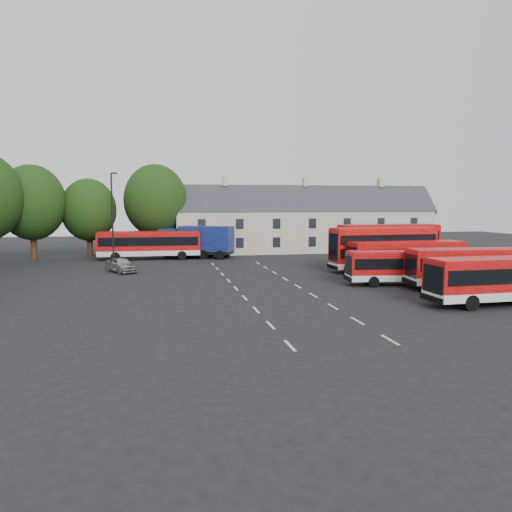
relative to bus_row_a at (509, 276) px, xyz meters
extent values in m
plane|color=black|center=(-16.36, 7.67, -1.86)|extent=(140.00, 140.00, 0.00)
cube|color=beige|center=(-16.36, -6.33, -1.86)|extent=(0.15, 1.80, 0.01)
cube|color=beige|center=(-16.36, -2.33, -1.86)|extent=(0.15, 1.80, 0.01)
cube|color=beige|center=(-16.36, 1.67, -1.86)|extent=(0.15, 1.80, 0.01)
cube|color=beige|center=(-16.36, 5.67, -1.86)|extent=(0.15, 1.80, 0.01)
cube|color=beige|center=(-16.36, 9.67, -1.86)|extent=(0.15, 1.80, 0.01)
cube|color=beige|center=(-16.36, 13.67, -1.86)|extent=(0.15, 1.80, 0.01)
cube|color=beige|center=(-16.36, 17.67, -1.86)|extent=(0.15, 1.80, 0.01)
cube|color=beige|center=(-16.36, 21.67, -1.86)|extent=(0.15, 1.80, 0.01)
cube|color=beige|center=(-16.36, 25.67, -1.86)|extent=(0.15, 1.80, 0.01)
cube|color=beige|center=(-11.36, -6.33, -1.86)|extent=(0.15, 1.80, 0.01)
cube|color=beige|center=(-11.36, -2.33, -1.86)|extent=(0.15, 1.80, 0.01)
cube|color=beige|center=(-11.36, 1.67, -1.86)|extent=(0.15, 1.80, 0.01)
cube|color=beige|center=(-11.36, 5.67, -1.86)|extent=(0.15, 1.80, 0.01)
cube|color=beige|center=(-11.36, 9.67, -1.86)|extent=(0.15, 1.80, 0.01)
cube|color=beige|center=(-11.36, 13.67, -1.86)|extent=(0.15, 1.80, 0.01)
cube|color=beige|center=(-11.36, 17.67, -1.86)|extent=(0.15, 1.80, 0.01)
cube|color=beige|center=(-11.36, 21.67, -1.86)|extent=(0.15, 1.80, 0.01)
cube|color=beige|center=(-11.36, 25.67, -1.86)|extent=(0.15, 1.80, 0.01)
cylinder|color=black|center=(-36.36, 33.67, 0.15)|extent=(0.70, 0.70, 4.02)
ellipsoid|color=black|center=(-36.36, 33.67, 4.82)|extent=(7.59, 7.59, 8.73)
cylinder|color=black|center=(-30.36, 35.67, -0.11)|extent=(0.70, 0.70, 3.50)
ellipsoid|color=black|center=(-30.36, 35.67, 3.95)|extent=(6.60, 6.60, 7.59)
cylinder|color=black|center=(-22.36, 36.67, 0.24)|extent=(0.70, 0.70, 4.20)
ellipsoid|color=black|center=(-22.36, 36.67, 5.11)|extent=(7.92, 7.92, 9.11)
cube|color=beige|center=(-2.36, 37.67, 0.89)|extent=(35.00, 7.00, 5.50)
cube|color=#2D3035|center=(-2.36, 37.67, 3.64)|extent=(35.70, 7.13, 7.13)
cube|color=beige|center=(-13.36, 37.67, 7.60)|extent=(0.60, 0.90, 1.20)
cube|color=beige|center=(-2.36, 37.67, 7.60)|extent=(0.60, 0.90, 1.20)
cube|color=beige|center=(8.64, 37.67, 7.60)|extent=(0.60, 0.90, 1.20)
cube|color=silver|center=(0.00, 0.00, -1.09)|extent=(11.04, 2.79, 0.55)
cube|color=#AB0A0B|center=(0.00, 0.00, 0.16)|extent=(11.04, 2.79, 1.95)
cube|color=black|center=(0.00, 0.00, 0.21)|extent=(10.60, 2.84, 0.95)
cube|color=#AB0A0B|center=(0.00, 0.00, 1.18)|extent=(10.82, 2.69, 0.12)
cylinder|color=black|center=(-3.48, -1.22, -1.37)|extent=(1.00, 0.31, 1.00)
cube|color=silver|center=(0.69, 2.04, -1.17)|extent=(10.07, 3.90, 0.49)
cube|color=#AB0A0B|center=(0.69, 2.04, -0.05)|extent=(10.07, 3.90, 1.74)
cube|color=black|center=(0.69, 2.04, -0.01)|extent=(9.69, 3.88, 0.85)
cube|color=#AB0A0B|center=(0.69, 2.04, 0.86)|extent=(9.86, 3.78, 0.11)
cylinder|color=black|center=(-2.23, 0.50, -1.42)|extent=(0.92, 0.40, 0.89)
cube|color=silver|center=(2.00, 5.79, -1.09)|extent=(11.25, 3.52, 0.55)
cube|color=#AB0A0B|center=(2.00, 5.79, 0.17)|extent=(11.25, 3.52, 1.96)
cube|color=black|center=(2.00, 5.79, 0.22)|extent=(10.81, 3.54, 0.96)
cube|color=#AB0A0B|center=(2.00, 5.79, 1.20)|extent=(11.02, 3.40, 0.12)
cylinder|color=black|center=(-1.63, 4.99, -1.36)|extent=(1.03, 0.37, 1.01)
cube|color=silver|center=(-2.45, 8.68, -1.18)|extent=(9.96, 3.32, 0.49)
cube|color=#AB0A0B|center=(-2.45, 8.68, -0.07)|extent=(9.96, 3.32, 1.73)
cube|color=black|center=(-2.45, 8.68, -0.02)|extent=(9.57, 3.33, 0.84)
cube|color=#AB0A0B|center=(-2.45, 8.68, 0.84)|extent=(9.75, 3.21, 0.11)
cylinder|color=black|center=(-5.67, 8.04, -1.42)|extent=(0.91, 0.35, 0.89)
cylinder|color=black|center=(0.77, 9.32, -1.42)|extent=(0.91, 0.35, 0.89)
cube|color=silver|center=(0.22, 14.00, -1.09)|extent=(11.06, 3.03, 0.55)
cube|color=#AB0A0B|center=(0.22, 14.00, 0.15)|extent=(11.06, 3.03, 1.94)
cube|color=black|center=(0.22, 14.00, 0.20)|extent=(10.63, 3.07, 0.95)
cube|color=#AB0A0B|center=(0.22, 14.00, 1.17)|extent=(10.84, 2.92, 0.12)
cylinder|color=black|center=(-3.22, 12.70, -1.37)|extent=(1.01, 0.33, 1.00)
cylinder|color=black|center=(3.67, 15.30, -1.37)|extent=(1.01, 0.33, 1.00)
cube|color=silver|center=(-0.87, 16.52, -1.13)|extent=(10.52, 3.00, 0.52)
cube|color=#AB0A0B|center=(-0.87, 16.52, 0.71)|extent=(10.52, 3.00, 3.17)
cube|color=black|center=(-0.87, 16.52, 0.10)|extent=(10.11, 3.03, 0.90)
cube|color=#AB0A0B|center=(-0.87, 16.52, 2.34)|extent=(10.31, 2.89, 0.11)
cylinder|color=black|center=(-4.13, 15.25, -1.39)|extent=(0.96, 0.32, 0.94)
cylinder|color=black|center=(2.38, 17.79, -1.39)|extent=(0.96, 0.32, 0.94)
cube|color=black|center=(-0.87, 16.52, 1.32)|extent=(10.11, 3.03, 0.90)
cube|color=silver|center=(1.48, 20.14, -1.11)|extent=(10.81, 2.92, 0.54)
cube|color=#AB0A0B|center=(1.48, 20.14, 0.79)|extent=(10.81, 2.92, 3.26)
cube|color=black|center=(1.48, 20.14, 0.16)|extent=(10.38, 2.96, 0.92)
cube|color=#AB0A0B|center=(1.48, 20.14, 2.47)|extent=(10.59, 2.82, 0.12)
cylinder|color=black|center=(-1.90, 18.88, -1.38)|extent=(0.99, 0.32, 0.97)
cylinder|color=black|center=(4.85, 21.39, -1.38)|extent=(0.99, 0.32, 0.97)
cube|color=black|center=(1.48, 20.14, 1.42)|extent=(10.38, 2.96, 0.92)
cube|color=silver|center=(-23.18, 31.65, -1.04)|extent=(11.80, 2.90, 0.59)
cube|color=#AB0A0B|center=(-23.18, 31.65, 0.30)|extent=(11.80, 2.90, 2.08)
cube|color=black|center=(-23.18, 31.65, 0.35)|extent=(11.33, 2.96, 1.01)
cube|color=#AB0A0B|center=(-23.18, 31.65, 1.39)|extent=(11.56, 2.79, 0.13)
cylinder|color=black|center=(-26.96, 30.52, -1.33)|extent=(1.07, 0.32, 1.07)
cylinder|color=black|center=(-19.40, 32.79, -1.33)|extent=(1.07, 0.32, 1.07)
cube|color=black|center=(-17.58, 32.40, -1.15)|extent=(9.01, 5.76, 0.33)
cube|color=#0E1A56|center=(-20.60, 33.76, 0.34)|extent=(3.14, 3.42, 2.65)
cube|color=black|center=(-21.56, 34.19, 0.74)|extent=(1.06, 2.18, 1.32)
cube|color=#0E1A56|center=(-16.43, 31.88, 0.51)|extent=(6.86, 5.10, 2.98)
cylinder|color=black|center=(-20.91, 32.53, -1.31)|extent=(1.13, 0.73, 1.10)
cylinder|color=black|center=(-14.01, 32.16, -1.31)|extent=(1.13, 0.73, 1.10)
imported|color=#AAADB2|center=(-25.71, 20.84, -1.14)|extent=(3.53, 4.53, 1.44)
cylinder|color=black|center=(-26.71, 24.93, 2.95)|extent=(0.17, 0.17, 9.63)
cube|color=black|center=(-26.42, 24.94, 7.77)|extent=(0.59, 0.26, 0.17)
camera|label=1|loc=(-22.32, -28.10, 4.68)|focal=35.00mm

